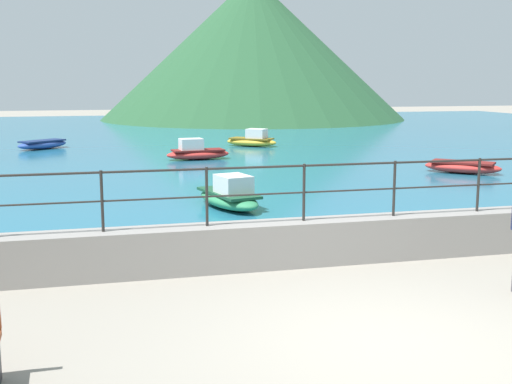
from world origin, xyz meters
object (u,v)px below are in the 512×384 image
object	(u,v)px
boat_1	(42,144)
boat_5	(229,196)
boat_3	(463,167)
boat_0	(252,140)
boat_4	(197,152)

from	to	relation	value
boat_1	boat_5	bearing A→B (deg)	-70.81
boat_1	boat_3	world-z (taller)	same
boat_1	boat_3	bearing A→B (deg)	-39.15
boat_0	boat_1	bearing A→B (deg)	172.95
boat_3	boat_4	xyz separation A→B (m)	(-7.40, 5.44, 0.07)
boat_0	boat_5	distance (m)	13.75
boat_1	boat_4	size ratio (longest dim) A/B	0.98
boat_0	boat_3	bearing A→B (deg)	-65.67
boat_0	boat_1	world-z (taller)	boat_0
boat_3	boat_1	bearing A→B (deg)	140.85
boat_4	boat_1	bearing A→B (deg)	137.45
boat_4	boat_5	size ratio (longest dim) A/B	0.97
boat_1	boat_3	size ratio (longest dim) A/B	1.01
boat_1	boat_3	distance (m)	16.85
boat_4	boat_5	bearing A→B (deg)	-94.33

